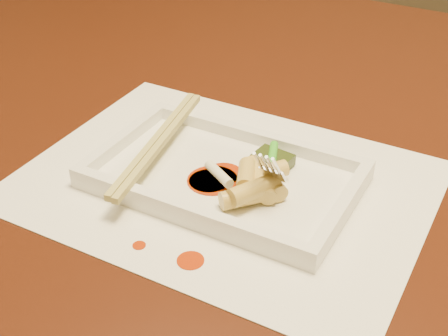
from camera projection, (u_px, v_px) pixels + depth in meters
The scene contains 25 objects.
table at pixel (248, 176), 0.82m from camera, with size 1.40×0.90×0.75m.
placemat at pixel (224, 183), 0.63m from camera, with size 0.40×0.30×0.00m, color white.
sauce_splatter_a at pixel (191, 260), 0.53m from camera, with size 0.02×0.02×0.00m, color #A92B04.
sauce_splatter_b at pixel (139, 245), 0.55m from camera, with size 0.01×0.01×0.00m, color #A92B04.
plate_base at pixel (224, 179), 0.63m from camera, with size 0.26×0.16×0.01m, color white.
plate_rim_far at pixel (257, 137), 0.67m from camera, with size 0.26×0.01×0.01m, color white.
plate_rim_near at pixel (185, 211), 0.57m from camera, with size 0.26×0.01×0.01m, color white.
plate_rim_left at pixel (123, 139), 0.67m from camera, with size 0.01×0.14×0.01m, color white.
plate_rim_right at pixel (342, 207), 0.57m from camera, with size 0.01×0.14×0.01m, color white.
veg_piece at pixel (273, 160), 0.64m from camera, with size 0.04×0.03×0.01m, color black.
scallion_white at pixel (219, 174), 0.61m from camera, with size 0.01×0.01×0.04m, color #EAEACC.
scallion_green at pixel (271, 167), 0.62m from camera, with size 0.01×0.01×0.09m, color green.
chopstick_a at pixel (155, 141), 0.65m from camera, with size 0.01×0.21×0.01m, color tan.
chopstick_b at pixel (161, 143), 0.64m from camera, with size 0.01×0.21×0.01m, color tan.
fork at pixel (301, 121), 0.57m from camera, with size 0.09×0.10×0.14m, color silver, non-canonical shape.
sauce_blob_0 at pixel (213, 180), 0.62m from camera, with size 0.05×0.05×0.00m, color #A92B04.
sauce_blob_1 at pixel (224, 174), 0.63m from camera, with size 0.04×0.04×0.00m, color #A92B04.
sauce_blob_2 at pixel (209, 181), 0.62m from camera, with size 0.04×0.04×0.00m, color #A92B04.
rice_cake_0 at pixel (257, 175), 0.61m from camera, with size 0.02×0.02×0.04m, color #CEBC60.
rice_cake_1 at pixel (268, 180), 0.60m from camera, with size 0.02×0.02×0.05m, color #CEBC60.
rice_cake_2 at pixel (246, 175), 0.60m from camera, with size 0.02×0.02×0.04m, color #CEBC60.
rice_cake_3 at pixel (267, 184), 0.60m from camera, with size 0.02×0.02×0.05m, color #CEBC60.
rice_cake_4 at pixel (245, 196), 0.58m from camera, with size 0.02×0.02×0.05m, color #CEBC60.
rice_cake_5 at pixel (254, 190), 0.58m from camera, with size 0.02×0.02×0.05m, color #CEBC60.
rice_cake_6 at pixel (268, 172), 0.61m from camera, with size 0.02×0.02×0.04m, color #CEBC60.
Camera 1 is at (0.29, -0.60, 1.12)m, focal length 50.00 mm.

